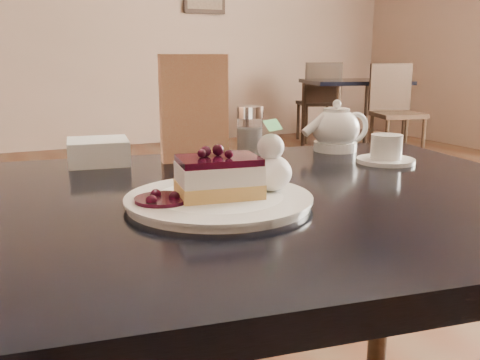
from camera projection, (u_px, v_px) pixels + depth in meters
name	position (u px, v px, depth m)	size (l,w,h in m)	color
main_table	(211.00, 244.00, 0.80)	(1.20, 0.88, 0.70)	black
dessert_plate	(219.00, 201.00, 0.74)	(0.25, 0.25, 0.01)	white
cheesecake_slice	(219.00, 177.00, 0.73)	(0.12, 0.09, 0.06)	tan
whipped_cream	(270.00, 173.00, 0.76)	(0.06, 0.06, 0.05)	white
berry_sauce	(162.00, 200.00, 0.71)	(0.07, 0.07, 0.01)	black
tea_set	(345.00, 134.00, 1.12)	(0.17, 0.26, 0.10)	white
menu_card	(194.00, 109.00, 1.02)	(0.13, 0.03, 0.20)	beige
sugar_shaker	(250.00, 131.00, 1.08)	(0.06, 0.06, 0.10)	white
napkin_stack	(98.00, 151.00, 1.02)	(0.11, 0.11, 0.05)	white
bg_table_far_right	(352.00, 144.00, 5.19)	(1.06, 1.64, 1.09)	black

